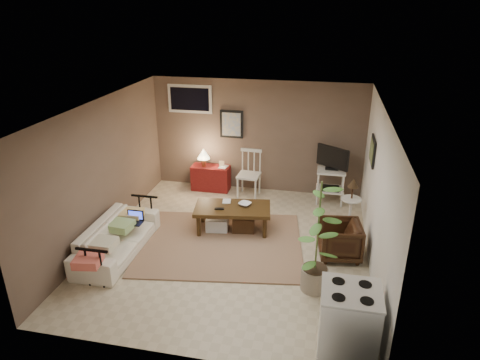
% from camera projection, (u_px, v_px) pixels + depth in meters
% --- Properties ---
extents(floor, '(5.00, 5.00, 0.00)m').
position_uv_depth(floor, '(232.00, 246.00, 7.29)').
color(floor, '#C1B293').
rests_on(floor, ground).
extents(art_back, '(0.50, 0.03, 0.60)m').
position_uv_depth(art_back, '(232.00, 124.00, 9.06)').
color(art_back, black).
extents(art_right, '(0.03, 0.60, 0.45)m').
position_uv_depth(art_right, '(373.00, 151.00, 7.23)').
color(art_right, black).
extents(window, '(0.96, 0.03, 0.60)m').
position_uv_depth(window, '(190.00, 99.00, 9.04)').
color(window, silver).
extents(rug, '(3.04, 2.58, 0.03)m').
position_uv_depth(rug, '(221.00, 243.00, 7.36)').
color(rug, '#936F55').
rests_on(rug, floor).
extents(coffee_table, '(1.43, 0.88, 0.51)m').
position_uv_depth(coffee_table, '(232.00, 217.00, 7.68)').
color(coffee_table, '#3D2910').
rests_on(coffee_table, floor).
extents(sofa, '(0.55, 1.88, 0.74)m').
position_uv_depth(sofa, '(117.00, 233.00, 6.98)').
color(sofa, white).
rests_on(sofa, floor).
extents(sofa_pillows, '(0.36, 1.79, 0.13)m').
position_uv_depth(sofa_pillows, '(112.00, 235.00, 6.74)').
color(sofa_pillows, beige).
rests_on(sofa_pillows, sofa).
extents(sofa_end_rails, '(0.51, 1.88, 0.63)m').
position_uv_depth(sofa_end_rails, '(123.00, 236.00, 6.98)').
color(sofa_end_rails, black).
rests_on(sofa_end_rails, floor).
extents(laptop, '(0.29, 0.21, 0.20)m').
position_uv_depth(laptop, '(135.00, 219.00, 7.20)').
color(laptop, black).
rests_on(laptop, sofa).
extents(red_console, '(0.82, 0.37, 0.95)m').
position_uv_depth(red_console, '(210.00, 176.00, 9.37)').
color(red_console, maroon).
rests_on(red_console, floor).
extents(spindle_chair, '(0.48, 0.48, 0.99)m').
position_uv_depth(spindle_chair, '(249.00, 175.00, 9.02)').
color(spindle_chair, silver).
rests_on(spindle_chair, floor).
extents(tv_stand, '(0.63, 0.46, 1.20)m').
position_uv_depth(tv_stand, '(331.00, 174.00, 8.65)').
color(tv_stand, silver).
rests_on(tv_stand, floor).
extents(side_table, '(0.36, 0.36, 0.96)m').
position_uv_depth(side_table, '(352.00, 198.00, 7.68)').
color(side_table, silver).
rests_on(side_table, floor).
extents(armchair, '(0.69, 0.72, 0.66)m').
position_uv_depth(armchair, '(340.00, 238.00, 6.88)').
color(armchair, black).
rests_on(armchair, floor).
extents(potted_plant, '(0.43, 0.43, 1.72)m').
position_uv_depth(potted_plant, '(318.00, 234.00, 5.87)').
color(potted_plant, '#A29180').
rests_on(potted_plant, floor).
extents(stove, '(0.68, 0.63, 0.88)m').
position_uv_depth(stove, '(348.00, 322.00, 4.94)').
color(stove, white).
rests_on(stove, floor).
extents(bowl, '(0.22, 0.13, 0.22)m').
position_uv_depth(bowl, '(245.00, 200.00, 7.62)').
color(bowl, '#3D2910').
rests_on(bowl, coffee_table).
extents(book_table, '(0.15, 0.04, 0.20)m').
position_uv_depth(book_table, '(223.00, 197.00, 7.77)').
color(book_table, '#3D2910').
rests_on(book_table, coffee_table).
extents(book_console, '(0.17, 0.05, 0.23)m').
position_uv_depth(book_console, '(220.00, 162.00, 9.20)').
color(book_console, '#3D2910').
rests_on(book_console, red_console).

